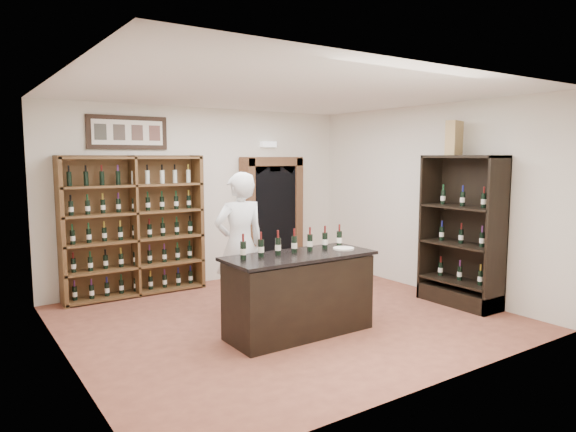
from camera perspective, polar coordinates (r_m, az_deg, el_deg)
The scene contains 21 objects.
floor at distance 7.10m, azimuth -0.26°, elevation -11.26°, with size 5.50×5.50×0.00m, color #9A553D.
ceiling at distance 6.80m, azimuth -0.28°, elevation 13.54°, with size 5.50×5.50×0.00m, color white.
wall_back at distance 8.96m, azimuth -9.23°, elevation 2.20°, with size 5.50×0.04×3.00m, color silver.
wall_left at distance 5.74m, azimuth -23.70°, elevation -0.77°, with size 0.04×5.00×3.00m, color silver.
wall_right at distance 8.62m, azimuth 15.08°, elevation 1.88°, with size 0.04×5.00×3.00m, color silver.
wine_shelf at distance 8.38m, azimuth -16.77°, elevation -1.06°, with size 2.20×0.38×2.20m.
framed_picture at distance 8.45m, azimuth -17.39°, elevation 8.84°, with size 1.25×0.04×0.52m, color black.
arched_doorway at distance 9.45m, azimuth -1.86°, elevation 0.30°, with size 1.17×0.35×2.17m.
emergency_light at distance 9.47m, azimuth -2.19°, elevation 7.96°, with size 0.30×0.10×0.10m, color white.
tasting_counter at distance 6.38m, azimuth 1.27°, elevation -8.72°, with size 1.88×0.78×1.00m.
counter_bottle_0 at distance 5.95m, azimuth -5.00°, elevation -3.80°, with size 0.07×0.07×0.30m.
counter_bottle_1 at distance 6.07m, azimuth -3.02°, elevation -3.57°, with size 0.07×0.07×0.30m.
counter_bottle_2 at distance 6.20m, azimuth -1.12°, elevation -3.36°, with size 0.07×0.07×0.30m.
counter_bottle_3 at distance 6.33m, azimuth 0.70°, elevation -3.14°, with size 0.07×0.07×0.30m.
counter_bottle_4 at distance 6.47m, azimuth 2.45°, elevation -2.94°, with size 0.07×0.07×0.30m.
counter_bottle_5 at distance 6.61m, azimuth 4.12°, elevation -2.74°, with size 0.07×0.07×0.30m.
counter_bottle_6 at distance 6.76m, azimuth 5.72°, elevation -2.54°, with size 0.07×0.07×0.30m.
side_cabinet at distance 7.99m, azimuth 18.76°, elevation -4.02°, with size 0.48×1.20×2.20m.
shopkeeper at distance 6.98m, azimuth -5.39°, elevation -3.25°, with size 0.72×0.47×1.98m, color white.
plate at distance 6.61m, azimuth 6.19°, elevation -3.61°, with size 0.27×0.27×0.02m, color silver.
wine_crate at distance 7.91m, azimuth 17.98°, elevation 8.24°, with size 0.35×0.14×0.49m, color tan.
Camera 1 is at (-3.77, -5.60, 2.19)m, focal length 32.00 mm.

